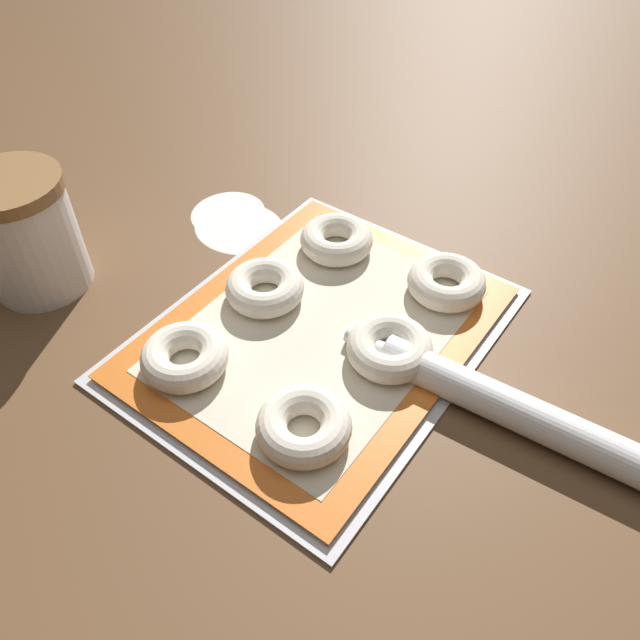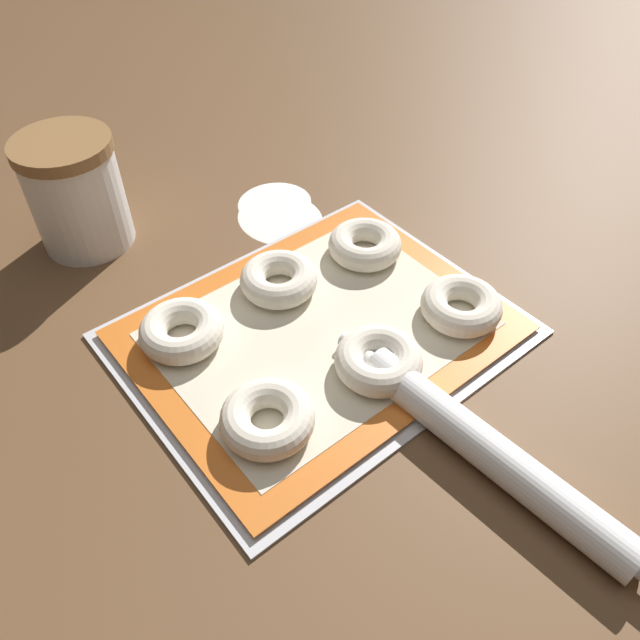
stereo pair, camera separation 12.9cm
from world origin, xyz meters
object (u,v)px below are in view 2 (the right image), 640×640
Objects in this scene: bagel_back_center at (279,279)px; rolling_pin at (490,452)px; baking_tray at (320,334)px; bagel_back_left at (182,331)px; flour_canister at (76,193)px; bagel_back_right at (365,244)px; bagel_front_center at (379,360)px; bagel_front_right at (461,305)px; bagel_front_left at (267,418)px.

rolling_pin is (0.01, -0.32, -0.01)m from bagel_back_center.
bagel_back_left is at bearing 147.00° from baking_tray.
flour_canister is (0.00, 0.26, 0.05)m from bagel_back_left.
bagel_back_right reaches higher than baking_tray.
bagel_front_right is at bearing 0.43° from bagel_front_center.
bagel_front_right is at bearing -31.94° from bagel_back_left.
rolling_pin is (-0.13, -0.15, -0.01)m from bagel_front_right.
bagel_back_left and bagel_back_center have the same top height.
bagel_front_center is 0.24× the size of rolling_pin.
bagel_front_right is at bearing -57.38° from flour_canister.
bagel_front_center reaches higher than rolling_pin.
bagel_front_center is at bearing -83.22° from baking_tray.
rolling_pin is (-0.11, -0.31, -0.01)m from bagel_back_right.
bagel_front_right is 0.22m from bagel_back_center.
flour_canister is at bearing 89.58° from bagel_back_left.
bagel_front_left is at bearing -88.32° from bagel_back_left.
bagel_front_right is 0.63× the size of flour_canister.
bagel_back_center reaches higher than baking_tray.
bagel_back_left is 0.14m from bagel_back_center.
bagel_front_right and bagel_back_right have the same top height.
bagel_front_center is 0.15m from rolling_pin.
bagel_front_left is at bearing 131.78° from rolling_pin.
bagel_front_right is at bearing 50.15° from rolling_pin.
bagel_front_right is at bearing -85.93° from bagel_back_right.
bagel_front_left is 0.27m from bagel_front_right.
baking_tray is at bearing 29.94° from bagel_front_left.
bagel_front_left is 0.63× the size of flour_canister.
baking_tray is 0.17m from bagel_front_right.
bagel_back_right is at bearing -45.94° from flour_canister.
rolling_pin is at bearing -86.85° from bagel_front_center.
bagel_back_center is at bearing -62.08° from flour_canister.
bagel_back_center is at bearing 50.36° from bagel_front_left.
bagel_front_center is at bearing -50.56° from bagel_back_left.
bagel_front_center reaches higher than baking_tray.
rolling_pin is at bearing -64.96° from bagel_back_left.
bagel_back_right is (0.13, -0.02, 0.00)m from bagel_back_center.
bagel_back_left is at bearing -90.42° from flour_canister.
flour_canister is (-0.00, 0.42, 0.05)m from bagel_front_left.
baking_tray is at bearing -69.17° from flour_canister.
bagel_back_left is at bearing 176.65° from bagel_back_right.
baking_tray is 4.52× the size of bagel_back_left.
bagel_front_left is 1.00× the size of bagel_back_right.
flour_canister is at bearing 108.12° from bagel_front_center.
bagel_back_center is (0.01, 0.09, 0.02)m from baking_tray.
bagel_front_left is 0.16m from bagel_back_left.
bagel_front_right is 0.16m from bagel_back_right.
baking_tray is 0.15m from bagel_back_right.
rolling_pin is at bearing -129.85° from bagel_front_right.
bagel_front_right is (0.14, -0.09, 0.02)m from baking_tray.
bagel_front_left and bagel_back_right have the same top height.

